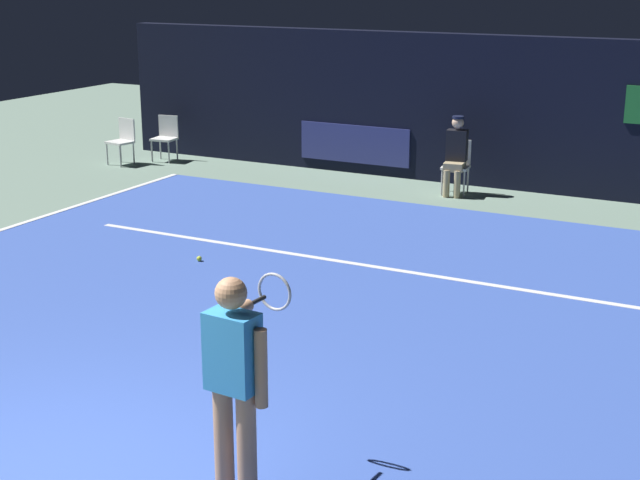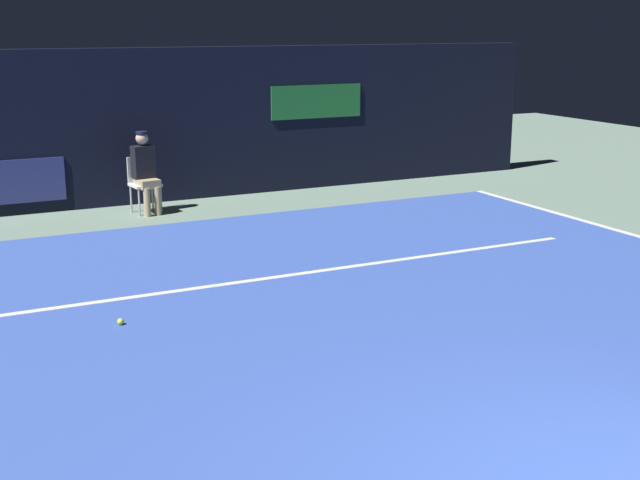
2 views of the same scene
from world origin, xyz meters
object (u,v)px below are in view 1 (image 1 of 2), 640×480
Objects in this scene: tennis_player at (236,379)px; courtside_chair_near at (166,135)px; courtside_chair_far at (123,139)px; line_judge_on_chair at (456,154)px; tennis_ball at (199,259)px.

tennis_player reaches higher than courtside_chair_near.
courtside_chair_far is (-0.53, -0.67, 0.00)m from courtside_chair_near.
tennis_ball is (-1.67, -5.12, -0.64)m from line_judge_on_chair.
line_judge_on_chair is 1.50× the size of courtside_chair_near.
courtside_chair_near is at bearing 129.98° from tennis_ball.
tennis_player is at bearing -79.21° from line_judge_on_chair.
tennis_player is at bearing -51.23° from courtside_chair_near.
tennis_player is 9.92m from line_judge_on_chair.
courtside_chair_near is at bearing 51.97° from courtside_chair_far.
courtside_chair_far is at bearing -174.92° from line_judge_on_chair.
line_judge_on_chair is 1.50× the size of courtside_chair_far.
line_judge_on_chair reaches higher than courtside_chair_far.
line_judge_on_chair is at bearing 100.79° from tennis_player.
courtside_chair_near is (-7.90, 9.84, -0.49)m from tennis_player.
line_judge_on_chair is at bearing 5.08° from courtside_chair_far.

